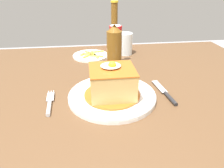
# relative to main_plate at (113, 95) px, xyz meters

# --- Properties ---
(dining_table) EXTENTS (1.49, 0.93, 0.76)m
(dining_table) POSITION_rel_main_plate_xyz_m (-0.07, 0.11, -0.11)
(dining_table) COLOR brown
(dining_table) RESTS_ON ground_plane
(main_plate) EXTENTS (0.28, 0.28, 0.02)m
(main_plate) POSITION_rel_main_plate_xyz_m (0.00, 0.00, 0.00)
(main_plate) COLOR white
(main_plate) RESTS_ON dining_table
(sandwich_meal) EXTENTS (0.18, 0.18, 0.12)m
(sandwich_meal) POSITION_rel_main_plate_xyz_m (-0.00, 0.00, 0.05)
(sandwich_meal) COLOR #B75B1E
(sandwich_meal) RESTS_ON main_plate
(fork) EXTENTS (0.02, 0.14, 0.01)m
(fork) POSITION_rel_main_plate_xyz_m (-0.19, -0.02, -0.00)
(fork) COLOR silver
(fork) RESTS_ON dining_table
(knife) EXTENTS (0.03, 0.17, 0.01)m
(knife) POSITION_rel_main_plate_xyz_m (0.18, -0.01, -0.00)
(knife) COLOR #262628
(knife) RESTS_ON dining_table
(soda_can) EXTENTS (0.07, 0.07, 0.12)m
(soda_can) POSITION_rel_main_plate_xyz_m (0.08, 0.50, 0.05)
(soda_can) COLOR red
(soda_can) RESTS_ON dining_table
(beer_bottle_amber) EXTENTS (0.06, 0.06, 0.27)m
(beer_bottle_amber) POSITION_rel_main_plate_xyz_m (0.04, 0.27, 0.09)
(beer_bottle_amber) COLOR brown
(beer_bottle_amber) RESTS_ON dining_table
(drinking_glass) EXTENTS (0.07, 0.07, 0.10)m
(drinking_glass) POSITION_rel_main_plate_xyz_m (0.12, 0.41, 0.04)
(drinking_glass) COLOR #3F2314
(drinking_glass) RESTS_ON dining_table
(side_plate_fries) EXTENTS (0.17, 0.17, 0.02)m
(side_plate_fries) POSITION_rel_main_plate_xyz_m (-0.05, 0.40, -0.00)
(side_plate_fries) COLOR white
(side_plate_fries) RESTS_ON dining_table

